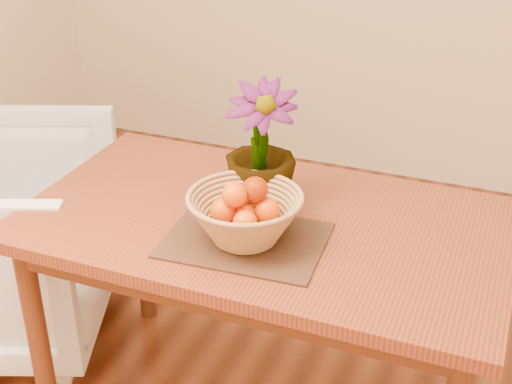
% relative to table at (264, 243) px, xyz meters
% --- Properties ---
extents(table, '(1.40, 0.80, 0.75)m').
position_rel_table_xyz_m(table, '(0.00, 0.00, 0.00)').
color(table, maroon).
rests_on(table, floor).
extents(placemat, '(0.45, 0.35, 0.01)m').
position_rel_table_xyz_m(placemat, '(-0.00, -0.14, 0.09)').
color(placemat, '#3E2216').
rests_on(placemat, table).
extents(wicker_basket, '(0.32, 0.32, 0.13)m').
position_rel_table_xyz_m(wicker_basket, '(-0.00, -0.14, 0.16)').
color(wicker_basket, '#A67645').
rests_on(wicker_basket, placemat).
extents(orange_pile, '(0.18, 0.17, 0.13)m').
position_rel_table_xyz_m(orange_pile, '(0.00, -0.14, 0.21)').
color(orange_pile, '#DE5803').
rests_on(orange_pile, wicker_basket).
extents(potted_plant, '(0.26, 0.26, 0.38)m').
position_rel_table_xyz_m(potted_plant, '(-0.04, 0.07, 0.28)').
color(potted_plant, '#184814').
rests_on(potted_plant, table).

